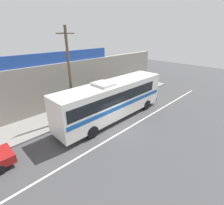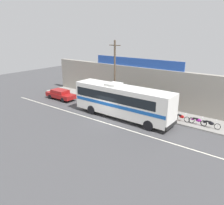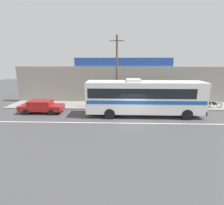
% 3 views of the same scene
% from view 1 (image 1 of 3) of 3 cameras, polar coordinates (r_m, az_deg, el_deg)
% --- Properties ---
extents(ground_plane, '(70.00, 70.00, 0.00)m').
position_cam_1_polar(ground_plane, '(14.72, 0.91, -8.80)').
color(ground_plane, '#444447').
extents(sidewalk_slab, '(30.00, 3.60, 0.14)m').
position_cam_1_polar(sidewalk_slab, '(18.23, -10.94, -2.35)').
color(sidewalk_slab, gray).
rests_on(sidewalk_slab, ground_plane).
extents(storefront_facade, '(30.00, 0.70, 4.80)m').
position_cam_1_polar(storefront_facade, '(19.13, -15.18, 5.97)').
color(storefront_facade, gray).
rests_on(storefront_facade, ground_plane).
extents(storefront_billboard, '(12.87, 0.12, 1.10)m').
position_cam_1_polar(storefront_billboard, '(18.17, -18.23, 14.32)').
color(storefront_billboard, '#234CAD').
rests_on(storefront_billboard, storefront_facade).
extents(road_center_stripe, '(30.00, 0.14, 0.01)m').
position_cam_1_polar(road_center_stripe, '(14.26, 3.26, -9.97)').
color(road_center_stripe, silver).
rests_on(road_center_stripe, ground_plane).
extents(intercity_bus, '(11.65, 2.62, 3.78)m').
position_cam_1_polar(intercity_bus, '(15.46, 0.10, 1.42)').
color(intercity_bus, white).
rests_on(intercity_bus, ground_plane).
extents(utility_pole, '(1.60, 0.22, 8.09)m').
position_cam_1_polar(utility_pole, '(14.98, -14.19, 9.06)').
color(utility_pole, brown).
rests_on(utility_pole, sidewalk_slab).
extents(motorcycle_green, '(1.92, 0.56, 0.94)m').
position_cam_1_polar(motorcycle_green, '(23.97, 9.97, 5.24)').
color(motorcycle_green, black).
rests_on(motorcycle_green, sidewalk_slab).
extents(motorcycle_black, '(1.88, 0.56, 0.94)m').
position_cam_1_polar(motorcycle_black, '(21.72, 5.44, 3.61)').
color(motorcycle_black, black).
rests_on(motorcycle_black, sidewalk_slab).
extents(motorcycle_red, '(1.85, 0.56, 0.94)m').
position_cam_1_polar(motorcycle_red, '(23.03, 8.05, 4.62)').
color(motorcycle_red, black).
rests_on(motorcycle_red, sidewalk_slab).
extents(pedestrian_by_curb, '(0.30, 0.48, 1.60)m').
position_cam_1_polar(pedestrian_by_curb, '(19.28, -1.45, 2.71)').
color(pedestrian_by_curb, brown).
rests_on(pedestrian_by_curb, sidewalk_slab).
extents(pedestrian_far_right, '(0.30, 0.48, 1.60)m').
position_cam_1_polar(pedestrian_far_right, '(18.52, -7.85, 1.63)').
color(pedestrian_far_right, black).
rests_on(pedestrian_far_right, sidewalk_slab).
extents(pedestrian_far_left, '(0.30, 0.48, 1.60)m').
position_cam_1_polar(pedestrian_far_left, '(20.22, -1.21, 3.72)').
color(pedestrian_far_left, brown).
rests_on(pedestrian_far_left, sidewalk_slab).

